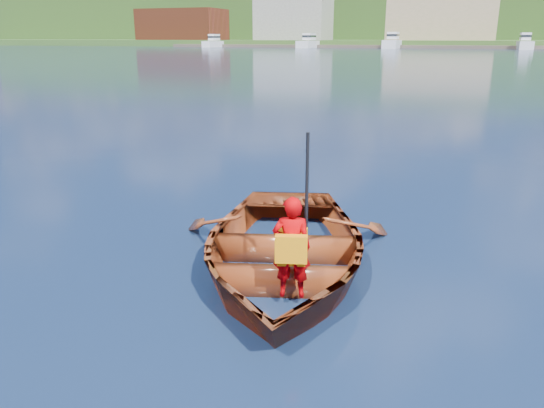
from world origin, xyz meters
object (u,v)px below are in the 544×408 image
Objects in this scene: rowboat at (282,248)px; child_paddler at (292,247)px; dock at (441,47)px; marina_yachts at (470,43)px.

rowboat is 2.78× the size of child_paddler.
dock is 1.12× the size of marina_yachts.
marina_yachts is at bearing -33.02° from dock.
dock is at bearing 146.98° from marina_yachts.
rowboat is 0.03× the size of marina_yachts.
child_paddler reaches higher than dock.
dock is (-5.01, 148.48, -0.27)m from child_paddler.
marina_yachts reaches higher than dock.
dock is at bearing 91.93° from child_paddler.
child_paddler is 0.01× the size of dock.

